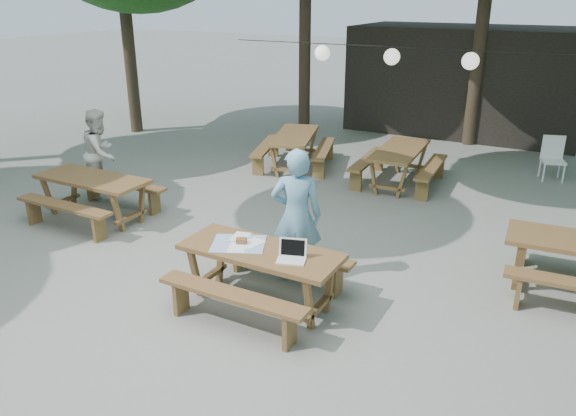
% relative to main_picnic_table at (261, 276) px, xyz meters
% --- Properties ---
extents(ground, '(80.00, 80.00, 0.00)m').
position_rel_main_picnic_table_xyz_m(ground, '(-0.39, 0.33, -0.39)').
color(ground, slate).
rests_on(ground, ground).
extents(pavilion, '(6.00, 3.00, 2.80)m').
position_rel_main_picnic_table_xyz_m(pavilion, '(0.11, 10.83, 1.01)').
color(pavilion, black).
rests_on(pavilion, ground).
extents(main_picnic_table, '(2.00, 1.58, 0.75)m').
position_rel_main_picnic_table_xyz_m(main_picnic_table, '(0.00, 0.00, 0.00)').
color(main_picnic_table, '#54311D').
rests_on(main_picnic_table, ground).
extents(picnic_table_nw, '(2.00, 1.59, 0.75)m').
position_rel_main_picnic_table_xyz_m(picnic_table_nw, '(-3.97, 1.07, 0.00)').
color(picnic_table_nw, '#54311D').
rests_on(picnic_table_nw, ground).
extents(picnic_table_far_w, '(2.07, 2.28, 0.75)m').
position_rel_main_picnic_table_xyz_m(picnic_table_far_w, '(-2.38, 5.39, 0.00)').
color(picnic_table_far_w, '#54311D').
rests_on(picnic_table_far_w, ground).
extents(picnic_table_far_e, '(1.69, 2.04, 0.75)m').
position_rel_main_picnic_table_xyz_m(picnic_table_far_e, '(0.03, 5.32, 0.00)').
color(picnic_table_far_e, '#54311D').
rests_on(picnic_table_far_e, ground).
extents(woman, '(0.79, 0.68, 1.84)m').
position_rel_main_picnic_table_xyz_m(woman, '(0.08, 0.79, 0.53)').
color(woman, '#6BA2C4').
rests_on(woman, ground).
extents(second_person, '(0.89, 0.99, 1.66)m').
position_rel_main_picnic_table_xyz_m(second_person, '(-4.74, 2.03, 0.44)').
color(second_person, silver).
rests_on(second_person, ground).
extents(plastic_chair, '(0.55, 0.55, 0.90)m').
position_rel_main_picnic_table_xyz_m(plastic_chair, '(2.74, 7.14, -0.13)').
color(plastic_chair, white).
rests_on(plastic_chair, ground).
extents(laptop, '(0.39, 0.35, 0.24)m').
position_rel_main_picnic_table_xyz_m(laptop, '(0.46, -0.06, 0.42)').
color(laptop, white).
rests_on(laptop, main_picnic_table).
extents(tabletop_clutter, '(0.82, 0.77, 0.08)m').
position_rel_main_picnic_table_xyz_m(tabletop_clutter, '(-0.31, 0.01, 0.37)').
color(tabletop_clutter, '#3670B8').
rests_on(tabletop_clutter, main_picnic_table).
extents(paper_lanterns, '(9.00, 0.34, 0.38)m').
position_rel_main_picnic_table_xyz_m(paper_lanterns, '(-0.58, 6.33, 2.02)').
color(paper_lanterns, black).
rests_on(paper_lanterns, ground).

